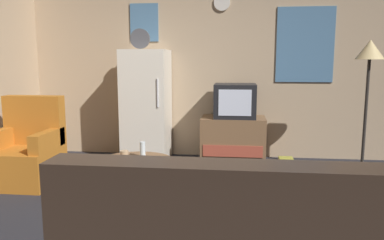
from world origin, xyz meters
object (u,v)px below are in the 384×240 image
(coffee_table, at_px, (135,184))
(book_stack, at_px, (286,162))
(wine_glass, at_px, (143,150))
(standing_lamp, at_px, (369,60))
(mug_ceramic_tan, at_px, (124,155))
(armchair, at_px, (27,153))
(crt_tv, at_px, (235,101))
(tv_stand, at_px, (233,140))
(mug_ceramic_white, at_px, (127,162))
(fridge, at_px, (146,105))
(remote_control, at_px, (142,161))

(coffee_table, height_order, book_stack, coffee_table)
(coffee_table, xyz_separation_m, wine_glass, (0.04, 0.13, 0.30))
(coffee_table, relative_size, wine_glass, 4.80)
(standing_lamp, xyz_separation_m, mug_ceramic_tan, (-2.50, -1.24, -0.86))
(coffee_table, bearing_deg, armchair, 157.19)
(crt_tv, bearing_deg, tv_stand, 176.99)
(crt_tv, xyz_separation_m, mug_ceramic_white, (-0.91, -1.90, -0.34))
(book_stack, bearing_deg, mug_ceramic_tan, -136.67)
(book_stack, bearing_deg, standing_lamp, -21.58)
(mug_ceramic_white, height_order, mug_ceramic_tan, same)
(mug_ceramic_tan, bearing_deg, fridge, 96.68)
(mug_ceramic_white, height_order, book_stack, mug_ceramic_white)
(crt_tv, height_order, armchair, crt_tv)
(crt_tv, bearing_deg, book_stack, -10.80)
(crt_tv, xyz_separation_m, coffee_table, (-0.90, -1.70, -0.61))
(book_stack, bearing_deg, armchair, -161.57)
(mug_ceramic_white, relative_size, remote_control, 0.60)
(crt_tv, bearing_deg, remote_control, -115.23)
(wine_glass, relative_size, mug_ceramic_white, 1.67)
(fridge, bearing_deg, wine_glass, -77.93)
(wine_glass, relative_size, book_stack, 0.77)
(armchair, relative_size, book_stack, 4.93)
(fridge, height_order, book_stack, fridge)
(tv_stand, height_order, mug_ceramic_white, tv_stand)
(crt_tv, relative_size, mug_ceramic_tan, 6.00)
(crt_tv, bearing_deg, standing_lamp, -16.93)
(fridge, height_order, crt_tv, fridge)
(fridge, xyz_separation_m, crt_tv, (1.20, -0.03, 0.08))
(remote_control, distance_m, armchair, 1.61)
(standing_lamp, height_order, armchair, standing_lamp)
(wine_glass, bearing_deg, tv_stand, 61.94)
(mug_ceramic_white, xyz_separation_m, armchair, (-1.38, 0.79, -0.16))
(tv_stand, height_order, standing_lamp, standing_lamp)
(armchair, bearing_deg, coffee_table, -22.81)
(fridge, xyz_separation_m, armchair, (-1.10, -1.15, -0.42))
(wine_glass, xyz_separation_m, mug_ceramic_white, (-0.06, -0.33, -0.03))
(mug_ceramic_tan, relative_size, remote_control, 0.60)
(standing_lamp, bearing_deg, crt_tv, 163.07)
(fridge, xyz_separation_m, tv_stand, (1.18, -0.03, -0.45))
(mug_ceramic_white, bearing_deg, coffee_table, 85.41)
(standing_lamp, bearing_deg, tv_stand, 163.22)
(fridge, bearing_deg, standing_lamp, -10.25)
(fridge, distance_m, armchair, 1.64)
(fridge, xyz_separation_m, standing_lamp, (2.70, -0.49, 0.60))
(crt_tv, distance_m, book_stack, 1.03)
(crt_tv, xyz_separation_m, mug_ceramic_tan, (-1.00, -1.70, -0.34))
(armchair, bearing_deg, crt_tv, 25.90)
(mug_ceramic_white, distance_m, mug_ceramic_tan, 0.22)
(tv_stand, distance_m, book_stack, 0.74)
(coffee_table, relative_size, book_stack, 3.69)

